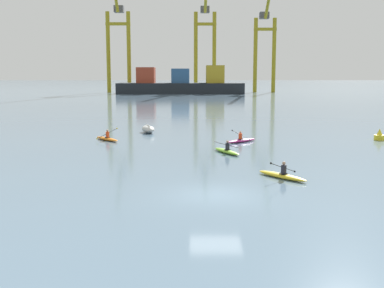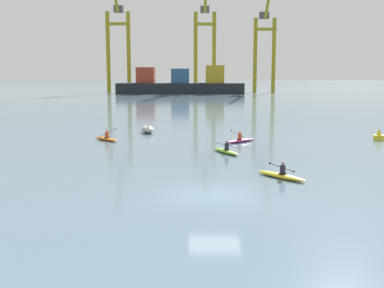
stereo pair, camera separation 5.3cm
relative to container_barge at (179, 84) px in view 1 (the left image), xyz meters
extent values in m
plane|color=slate|center=(4.34, -117.77, -2.68)|extent=(800.00, 800.00, 0.00)
cube|color=#1E2328|center=(-0.12, 0.00, -1.16)|extent=(36.29, 9.37, 3.04)
cube|color=#993823|center=(-10.10, 0.00, 2.60)|extent=(5.08, 6.56, 4.48)
cube|color=#2D5684|center=(-0.12, 0.00, 2.41)|extent=(5.08, 6.56, 4.11)
cube|color=#B29323|center=(9.85, 0.00, 2.88)|extent=(5.08, 6.56, 5.04)
cylinder|color=olive|center=(-22.15, 7.74, 9.39)|extent=(1.20, 1.20, 24.14)
cylinder|color=olive|center=(-15.93, 7.74, 9.39)|extent=(1.20, 1.20, 24.14)
cube|color=olive|center=(-19.04, 7.74, 17.84)|extent=(7.42, 0.90, 0.90)
cube|color=#47474C|center=(-19.04, 10.24, 22.46)|extent=(2.80, 2.80, 2.00)
cylinder|color=olive|center=(4.39, 14.44, 9.74)|extent=(1.20, 1.20, 24.86)
cylinder|color=olive|center=(10.25, 14.44, 9.74)|extent=(1.20, 1.20, 24.86)
cube|color=olive|center=(7.32, 14.44, 18.44)|extent=(7.06, 0.90, 0.90)
cube|color=#47474C|center=(7.32, 16.94, 23.17)|extent=(2.80, 2.80, 2.00)
cylinder|color=olive|center=(22.78, 10.60, 8.61)|extent=(1.20, 1.20, 22.59)
cylinder|color=olive|center=(28.52, 10.60, 8.61)|extent=(1.20, 1.20, 22.59)
cube|color=olive|center=(25.65, 10.60, 16.52)|extent=(6.94, 0.90, 0.90)
cube|color=#47474C|center=(25.65, 13.10, 20.91)|extent=(2.80, 2.80, 2.00)
ellipsoid|color=beige|center=(-1.11, -93.36, -2.33)|extent=(1.87, 2.82, 0.70)
cube|color=beige|center=(-1.11, -93.36, -1.95)|extent=(0.68, 1.87, 0.06)
cylinder|color=yellow|center=(19.55, -98.61, -2.46)|extent=(0.90, 0.90, 0.45)
cone|color=yellow|center=(19.55, -98.61, -1.96)|extent=(0.50, 0.49, 0.55)
ellipsoid|color=#C13384|center=(7.35, -99.97, -2.55)|extent=(2.97, 2.67, 0.26)
torus|color=black|center=(7.27, -100.03, -2.41)|extent=(0.69, 0.69, 0.05)
cylinder|color=#DB471E|center=(7.27, -100.03, -2.17)|extent=(0.30, 0.30, 0.50)
sphere|color=tan|center=(7.27, -100.03, -1.82)|extent=(0.19, 0.19, 0.19)
cylinder|color=black|center=(7.31, -100.00, -2.07)|extent=(1.35, 1.56, 0.63)
ellipsoid|color=black|center=(6.66, -99.23, -1.78)|extent=(0.16, 0.18, 0.16)
ellipsoid|color=black|center=(7.97, -100.76, -2.37)|extent=(0.16, 0.18, 0.16)
ellipsoid|color=yellow|center=(8.20, -114.09, -2.55)|extent=(2.57, 3.05, 0.26)
torus|color=black|center=(8.26, -114.16, -2.41)|extent=(0.69, 0.69, 0.05)
cylinder|color=#23232D|center=(8.26, -114.16, -2.17)|extent=(0.30, 0.30, 0.50)
sphere|color=tan|center=(8.26, -114.16, -1.82)|extent=(0.19, 0.19, 0.19)
cylinder|color=black|center=(8.23, -114.13, -2.07)|extent=(1.59, 1.26, 0.73)
ellipsoid|color=black|center=(7.45, -114.74, -1.72)|extent=(0.19, 0.16, 0.16)
ellipsoid|color=black|center=(9.00, -113.51, -2.42)|extent=(0.19, 0.16, 0.16)
ellipsoid|color=orange|center=(-4.18, -98.86, -2.55)|extent=(2.64, 3.00, 0.26)
torus|color=black|center=(-4.11, -98.93, -2.41)|extent=(0.69, 0.69, 0.05)
cylinder|color=#DB471E|center=(-4.11, -98.93, -2.17)|extent=(0.30, 0.30, 0.50)
sphere|color=tan|center=(-4.11, -98.93, -1.82)|extent=(0.19, 0.19, 0.19)
cylinder|color=black|center=(-4.14, -98.89, -2.07)|extent=(1.54, 1.29, 0.77)
ellipsoid|color=yellow|center=(-4.90, -99.52, -2.44)|extent=(0.18, 0.16, 0.17)
ellipsoid|color=yellow|center=(-3.39, -98.26, -1.71)|extent=(0.18, 0.16, 0.17)
ellipsoid|color=#7ABC2D|center=(5.73, -105.63, -2.55)|extent=(2.00, 3.33, 0.26)
torus|color=black|center=(5.77, -105.72, -2.41)|extent=(0.65, 0.65, 0.05)
cylinder|color=#23232D|center=(5.77, -105.72, -2.17)|extent=(0.30, 0.30, 0.50)
sphere|color=tan|center=(5.77, -105.72, -1.82)|extent=(0.19, 0.19, 0.19)
cylinder|color=black|center=(5.75, -105.67, -2.07)|extent=(1.85, 0.90, 0.61)
ellipsoid|color=silver|center=(4.84, -106.11, -1.78)|extent=(0.20, 0.12, 0.16)
ellipsoid|color=silver|center=(6.66, -105.24, -2.36)|extent=(0.20, 0.12, 0.16)
camera|label=1|loc=(3.20, -140.15, 3.06)|focal=45.00mm
camera|label=2|loc=(3.25, -140.15, 3.06)|focal=45.00mm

